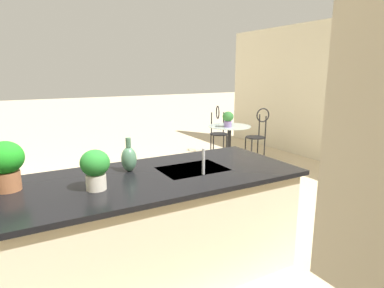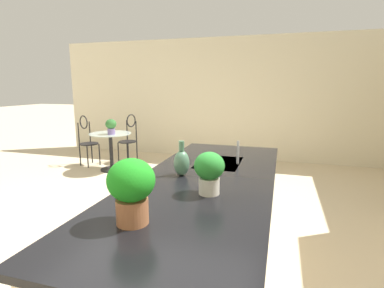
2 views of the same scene
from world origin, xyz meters
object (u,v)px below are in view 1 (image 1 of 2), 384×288
object	(u,v)px
chair_by_island	(258,132)
vase_on_counter	(129,158)
potted_plant_counter_near	(95,167)
potted_plant_counter_far	(5,163)
chair_near_window	(218,128)
potted_plant_on_table	(228,118)
bistro_table	(229,141)

from	to	relation	value
chair_by_island	vase_on_counter	distance (m)	4.23
vase_on_counter	potted_plant_counter_near	bearing A→B (deg)	42.12
chair_by_island	potted_plant_counter_far	world-z (taller)	potted_plant_counter_far
chair_by_island	vase_on_counter	size ratio (longest dim) A/B	3.62
chair_near_window	chair_by_island	world-z (taller)	same
chair_near_window	potted_plant_on_table	world-z (taller)	chair_near_window
potted_plant_counter_far	vase_on_counter	world-z (taller)	potted_plant_counter_far
bistro_table	potted_plant_counter_near	size ratio (longest dim) A/B	2.74
potted_plant_on_table	potted_plant_counter_near	world-z (taller)	potted_plant_counter_near
bistro_table	chair_by_island	xyz separation A→B (m)	(-0.68, 0.02, 0.13)
chair_near_window	potted_plant_on_table	size ratio (longest dim) A/B	3.61
potted_plant_on_table	potted_plant_counter_near	size ratio (longest dim) A/B	0.99
chair_by_island	potted_plant_on_table	world-z (taller)	chair_by_island
chair_near_window	vase_on_counter	world-z (taller)	vase_on_counter
chair_near_window	vase_on_counter	xyz separation A→B (m)	(2.98, 3.10, 0.46)
potted_plant_on_table	potted_plant_counter_far	bearing A→B (deg)	33.36
potted_plant_counter_far	potted_plant_counter_near	size ratio (longest dim) A/B	1.22
bistro_table	chair_near_window	xyz separation A→B (m)	(-0.21, -0.69, 0.13)
bistro_table	chair_near_window	size ratio (longest dim) A/B	0.77
chair_by_island	potted_plant_counter_near	world-z (taller)	potted_plant_counter_near
potted_plant_counter_far	chair_near_window	bearing A→B (deg)	-141.11
chair_near_window	chair_by_island	xyz separation A→B (m)	(-0.48, 0.71, 0.00)
potted_plant_counter_near	vase_on_counter	bearing A→B (deg)	-137.88
potted_plant_on_table	vase_on_counter	size ratio (longest dim) A/B	1.00
bistro_table	chair_near_window	world-z (taller)	chair_near_window
potted_plant_on_table	chair_near_window	bearing A→B (deg)	-111.77
bistro_table	potted_plant_on_table	bearing A→B (deg)	41.42
bistro_table	potted_plant_on_table	xyz separation A→B (m)	(0.10, 0.09, 0.46)
potted_plant_counter_far	bistro_table	bearing A→B (deg)	-146.38
potted_plant_counter_near	potted_plant_on_table	bearing A→B (deg)	-138.85
chair_by_island	potted_plant_on_table	distance (m)	0.86
potted_plant_counter_far	vase_on_counter	xyz separation A→B (m)	(-0.90, -0.03, -0.09)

